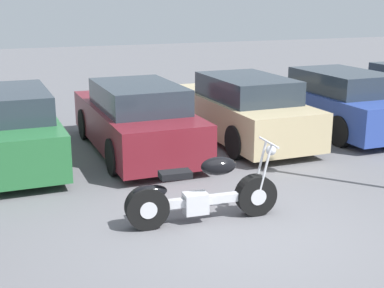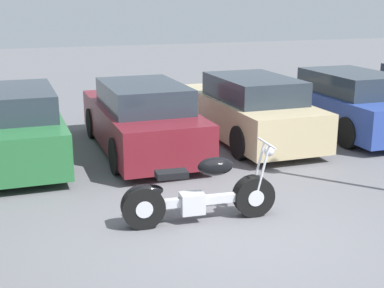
# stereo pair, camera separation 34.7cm
# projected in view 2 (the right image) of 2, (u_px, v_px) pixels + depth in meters

# --- Properties ---
(ground_plane) EXTENTS (60.00, 60.00, 0.00)m
(ground_plane) POSITION_uv_depth(u_px,v_px,m) (238.00, 231.00, 7.34)
(ground_plane) COLOR slate
(motorcycle) EXTENTS (2.25, 0.63, 1.10)m
(motorcycle) POSITION_uv_depth(u_px,v_px,m) (198.00, 194.00, 7.57)
(motorcycle) COLOR black
(motorcycle) RESTS_ON ground_plane
(parked_car_green) EXTENTS (1.78, 4.49, 1.45)m
(parked_car_green) POSITION_uv_depth(u_px,v_px,m) (14.00, 126.00, 10.43)
(parked_car_green) COLOR #286B38
(parked_car_green) RESTS_ON ground_plane
(parked_car_maroon) EXTENTS (1.78, 4.49, 1.45)m
(parked_car_maroon) POSITION_uv_depth(u_px,v_px,m) (141.00, 119.00, 11.05)
(parked_car_maroon) COLOR maroon
(parked_car_maroon) RESTS_ON ground_plane
(parked_car_champagne) EXTENTS (1.78, 4.49, 1.45)m
(parked_car_champagne) POSITION_uv_depth(u_px,v_px,m) (249.00, 110.00, 11.94)
(parked_car_champagne) COLOR #C6B284
(parked_car_champagne) RESTS_ON ground_plane
(parked_car_blue) EXTENTS (1.78, 4.49, 1.45)m
(parked_car_blue) POSITION_uv_depth(u_px,v_px,m) (344.00, 103.00, 12.71)
(parked_car_blue) COLOR #2D479E
(parked_car_blue) RESTS_ON ground_plane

